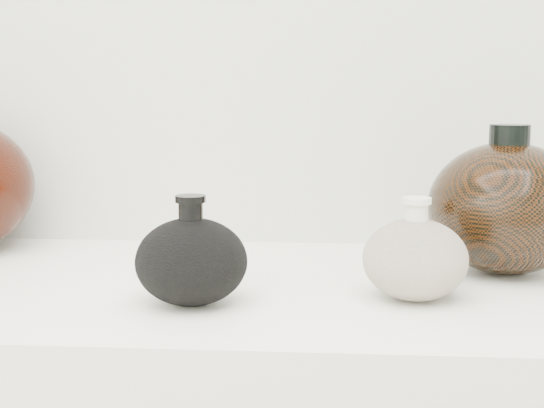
{
  "coord_description": "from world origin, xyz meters",
  "views": [
    {
      "loc": [
        0.06,
        0.03,
        1.14
      ],
      "look_at": [
        -0.0,
        0.92,
        1.0
      ],
      "focal_mm": 50.0,
      "sensor_mm": 36.0,
      "label": 1
    }
  ],
  "objects": [
    {
      "name": "right_round_pot",
      "position": [
        0.29,
        1.03,
        0.99
      ],
      "size": [
        0.25,
        0.25,
        0.19
      ],
      "color": "black",
      "rests_on": "display_counter"
    },
    {
      "name": "black_gourd_vase",
      "position": [
        -0.09,
        0.85,
        0.95
      ],
      "size": [
        0.16,
        0.16,
        0.12
      ],
      "color": "black",
      "rests_on": "display_counter"
    },
    {
      "name": "cream_gourd_vase",
      "position": [
        0.16,
        0.89,
        0.95
      ],
      "size": [
        0.13,
        0.13,
        0.12
      ],
      "color": "beige",
      "rests_on": "display_counter"
    }
  ]
}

